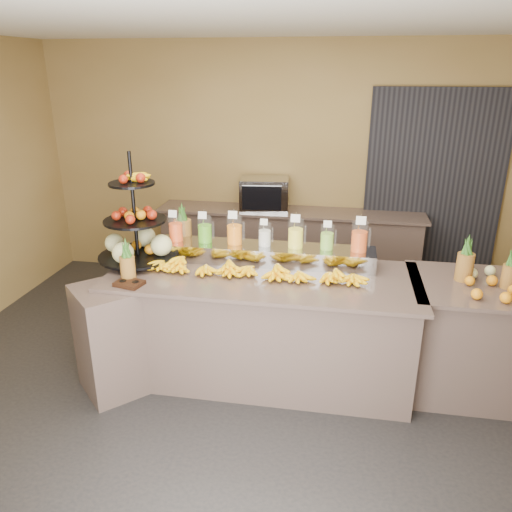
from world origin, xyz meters
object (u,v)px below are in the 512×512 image
(banana_heap, at_px, (254,268))
(right_fruit_pile, at_px, (486,280))
(pitcher_tray, at_px, (265,254))
(fruit_stand, at_px, (142,235))
(condiment_caddy, at_px, (129,283))
(oven_warmer, at_px, (264,194))

(banana_heap, relative_size, right_fruit_pile, 4.30)
(pitcher_tray, bearing_deg, fruit_stand, -170.72)
(banana_heap, distance_m, fruit_stand, 1.01)
(pitcher_tray, bearing_deg, right_fruit_pile, -8.29)
(condiment_caddy, bearing_deg, right_fruit_pile, 8.67)
(banana_heap, bearing_deg, oven_warmer, 96.50)
(condiment_caddy, height_order, right_fruit_pile, right_fruit_pile)
(right_fruit_pile, distance_m, oven_warmer, 2.77)
(banana_heap, relative_size, fruit_stand, 1.91)
(fruit_stand, relative_size, condiment_caddy, 4.59)
(fruit_stand, bearing_deg, condiment_caddy, -84.63)
(pitcher_tray, height_order, fruit_stand, fruit_stand)
(fruit_stand, distance_m, right_fruit_pile, 2.76)
(banana_heap, bearing_deg, fruit_stand, 172.81)
(pitcher_tray, relative_size, fruit_stand, 1.97)
(right_fruit_pile, bearing_deg, fruit_stand, 178.26)
(condiment_caddy, bearing_deg, fruit_stand, 99.40)
(banana_heap, xyz_separation_m, fruit_stand, (-0.98, 0.12, 0.18))
(fruit_stand, xyz_separation_m, oven_warmer, (0.76, 1.84, -0.05))
(right_fruit_pile, bearing_deg, oven_warmer, 136.04)
(fruit_stand, distance_m, condiment_caddy, 0.55)
(pitcher_tray, distance_m, fruit_stand, 1.05)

